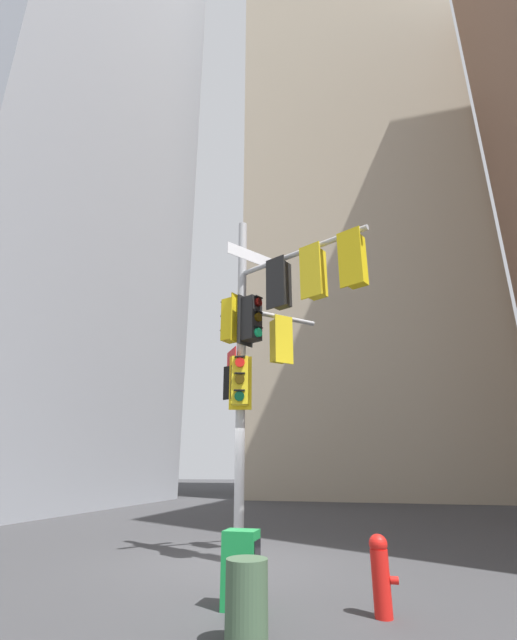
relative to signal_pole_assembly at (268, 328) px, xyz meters
name	(u,v)px	position (x,y,z in m)	size (l,w,h in m)	color
ground	(238,564)	(-0.68, 0.23, -4.57)	(120.00, 120.00, 0.00)	#38383A
building_tower_left	(28,119)	(-17.71, 8.53, 18.19)	(16.20, 16.20, 45.52)	#9399A3
building_mid_block	(355,182)	(2.11, 24.15, 20.94)	(15.59, 15.59, 51.02)	tan
signal_pole_assembly	(268,328)	(0.00, 0.00, 0.00)	(3.48, 3.00, 7.38)	#B2B2B5
fire_hydrant	(381,573)	(1.97, -2.29, -4.09)	(0.33, 0.23, 0.92)	red
newspaper_box	(241,569)	(0.19, -2.42, -4.11)	(0.45, 0.36, 0.93)	#198C3F
trash_bin	(247,602)	(0.61, -3.58, -4.17)	(0.45, 0.45, 0.80)	#3F593F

